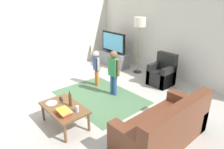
# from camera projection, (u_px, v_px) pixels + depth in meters

# --- Properties ---
(ground) EXTENTS (7.80, 7.80, 0.00)m
(ground) POSITION_uv_depth(u_px,v_px,m) (93.00, 107.00, 4.67)
(ground) COLOR #B2ADA3
(wall_back) EXTENTS (6.00, 0.12, 2.70)m
(wall_back) POSITION_uv_depth(u_px,v_px,m) (172.00, 33.00, 6.01)
(wall_back) COLOR silver
(wall_back) RESTS_ON ground
(wall_left) EXTENTS (0.12, 6.00, 2.70)m
(wall_left) POSITION_uv_depth(u_px,v_px,m) (34.00, 31.00, 6.25)
(wall_left) COLOR silver
(wall_left) RESTS_ON ground
(area_rug) EXTENTS (2.20, 1.60, 0.01)m
(area_rug) POSITION_uv_depth(u_px,v_px,m) (100.00, 97.00, 5.11)
(area_rug) COLOR #4C724C
(area_rug) RESTS_ON ground
(tv_stand) EXTENTS (1.20, 0.44, 0.50)m
(tv_stand) POSITION_uv_depth(u_px,v_px,m) (114.00, 59.00, 7.26)
(tv_stand) COLOR slate
(tv_stand) RESTS_ON ground
(tv) EXTENTS (1.10, 0.28, 0.71)m
(tv) POSITION_uv_depth(u_px,v_px,m) (113.00, 43.00, 7.03)
(tv) COLOR black
(tv) RESTS_ON tv_stand
(couch) EXTENTS (0.80, 1.80, 0.86)m
(couch) POSITION_uv_depth(u_px,v_px,m) (166.00, 129.00, 3.44)
(couch) COLOR brown
(couch) RESTS_ON ground
(armchair) EXTENTS (0.60, 0.60, 0.90)m
(armchair) POSITION_uv_depth(u_px,v_px,m) (162.00, 74.00, 5.74)
(armchair) COLOR black
(armchair) RESTS_ON ground
(floor_lamp) EXTENTS (0.36, 0.36, 1.78)m
(floor_lamp) POSITION_uv_depth(u_px,v_px,m) (140.00, 25.00, 6.16)
(floor_lamp) COLOR #262626
(floor_lamp) RESTS_ON ground
(child_near_tv) EXTENTS (0.33, 0.17, 1.01)m
(child_near_tv) POSITION_uv_depth(u_px,v_px,m) (96.00, 65.00, 5.56)
(child_near_tv) COLOR orange
(child_near_tv) RESTS_ON ground
(child_center) EXTENTS (0.39, 0.19, 1.17)m
(child_center) POSITION_uv_depth(u_px,v_px,m) (114.00, 69.00, 4.99)
(child_center) COLOR #33598C
(child_center) RESTS_ON ground
(coffee_table) EXTENTS (1.00, 0.60, 0.42)m
(coffee_table) POSITION_uv_depth(u_px,v_px,m) (64.00, 109.00, 3.89)
(coffee_table) COLOR brown
(coffee_table) RESTS_ON ground
(book_stack) EXTENTS (0.28, 0.22, 0.10)m
(book_stack) POSITION_uv_depth(u_px,v_px,m) (64.00, 112.00, 3.62)
(book_stack) COLOR red
(book_stack) RESTS_ON coffee_table
(bottle) EXTENTS (0.06, 0.06, 0.32)m
(bottle) POSITION_uv_depth(u_px,v_px,m) (70.00, 100.00, 3.86)
(bottle) COLOR #4C3319
(bottle) RESTS_ON coffee_table
(tv_remote) EXTENTS (0.18, 0.10, 0.02)m
(tv_remote) POSITION_uv_depth(u_px,v_px,m) (61.00, 99.00, 4.13)
(tv_remote) COLOR black
(tv_remote) RESTS_ON coffee_table
(soda_can) EXTENTS (0.07, 0.07, 0.12)m
(soda_can) POSITION_uv_depth(u_px,v_px,m) (77.00, 109.00, 3.68)
(soda_can) COLOR silver
(soda_can) RESTS_ON coffee_table
(plate) EXTENTS (0.22, 0.22, 0.02)m
(plate) POSITION_uv_depth(u_px,v_px,m) (51.00, 103.00, 3.99)
(plate) COLOR white
(plate) RESTS_ON coffee_table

